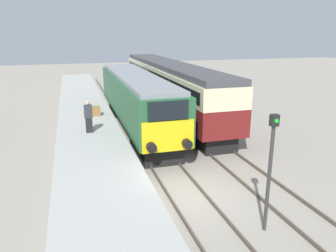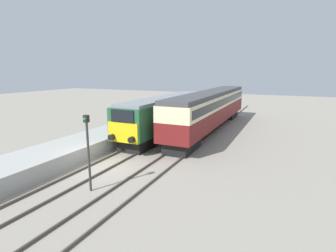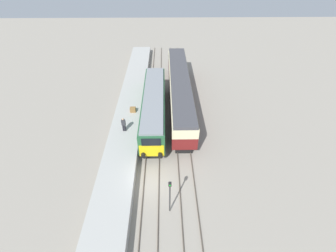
% 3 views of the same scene
% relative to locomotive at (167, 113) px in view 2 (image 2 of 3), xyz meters
% --- Properties ---
extents(ground_plane, '(120.00, 120.00, 0.00)m').
position_rel_locomotive_xyz_m(ground_plane, '(0.00, -10.19, -2.08)').
color(ground_plane, gray).
extents(platform_left, '(3.50, 50.00, 1.03)m').
position_rel_locomotive_xyz_m(platform_left, '(-3.30, -2.19, -1.56)').
color(platform_left, '#A8A8A3').
rests_on(platform_left, ground_plane).
extents(rails_near_track, '(1.51, 60.00, 0.14)m').
position_rel_locomotive_xyz_m(rails_near_track, '(0.00, -5.19, -2.01)').
color(rails_near_track, '#4C4238').
rests_on(rails_near_track, ground_plane).
extents(rails_far_track, '(1.50, 60.00, 0.14)m').
position_rel_locomotive_xyz_m(rails_far_track, '(3.40, -5.19, -2.01)').
color(rails_far_track, '#4C4238').
rests_on(rails_far_track, ground_plane).
extents(locomotive, '(2.70, 15.49, 3.67)m').
position_rel_locomotive_xyz_m(locomotive, '(0.00, 0.00, 0.00)').
color(locomotive, black).
rests_on(locomotive, ground_plane).
extents(passenger_carriage, '(2.75, 20.63, 4.03)m').
position_rel_locomotive_xyz_m(passenger_carriage, '(3.40, 3.63, 0.38)').
color(passenger_carriage, black).
rests_on(passenger_carriage, ground_plane).
extents(person_on_platform, '(0.44, 0.26, 1.75)m').
position_rel_locomotive_xyz_m(person_on_platform, '(-3.31, -3.53, -0.17)').
color(person_on_platform, black).
rests_on(person_on_platform, platform_left).
extents(signal_post, '(0.24, 0.28, 3.96)m').
position_rel_locomotive_xyz_m(signal_post, '(1.70, -13.01, 0.28)').
color(signal_post, '#333333').
rests_on(signal_post, ground_plane).
extents(luggage_crate, '(0.70, 0.56, 0.60)m').
position_rel_locomotive_xyz_m(luggage_crate, '(-2.73, 0.16, -0.74)').
color(luggage_crate, olive).
rests_on(luggage_crate, platform_left).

